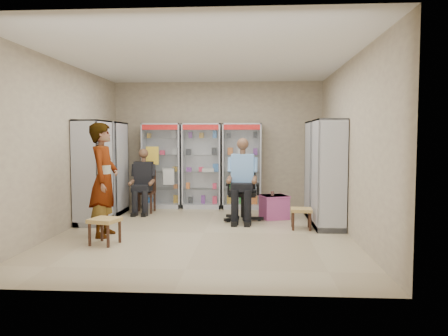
# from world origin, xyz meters

# --- Properties ---
(floor) EXTENTS (6.00, 6.00, 0.00)m
(floor) POSITION_xyz_m (0.00, 0.00, 0.00)
(floor) COLOR tan
(floor) RESTS_ON ground
(room_shell) EXTENTS (5.02, 6.02, 3.01)m
(room_shell) POSITION_xyz_m (0.00, 0.00, 1.97)
(room_shell) COLOR tan
(room_shell) RESTS_ON ground
(cabinet_back_left) EXTENTS (0.90, 0.50, 2.00)m
(cabinet_back_left) POSITION_xyz_m (-1.30, 2.73, 1.00)
(cabinet_back_left) COLOR #ACAEB3
(cabinet_back_left) RESTS_ON floor
(cabinet_back_mid) EXTENTS (0.90, 0.50, 2.00)m
(cabinet_back_mid) POSITION_xyz_m (-0.35, 2.73, 1.00)
(cabinet_back_mid) COLOR silver
(cabinet_back_mid) RESTS_ON floor
(cabinet_back_right) EXTENTS (0.90, 0.50, 2.00)m
(cabinet_back_right) POSITION_xyz_m (0.60, 2.73, 1.00)
(cabinet_back_right) COLOR #ABADB3
(cabinet_back_right) RESTS_ON floor
(cabinet_right_far) EXTENTS (0.90, 0.50, 2.00)m
(cabinet_right_far) POSITION_xyz_m (2.23, 1.60, 1.00)
(cabinet_right_far) COLOR silver
(cabinet_right_far) RESTS_ON floor
(cabinet_right_near) EXTENTS (0.90, 0.50, 2.00)m
(cabinet_right_near) POSITION_xyz_m (2.23, 0.50, 1.00)
(cabinet_right_near) COLOR silver
(cabinet_right_near) RESTS_ON floor
(cabinet_left_far) EXTENTS (0.90, 0.50, 2.00)m
(cabinet_left_far) POSITION_xyz_m (-2.23, 1.80, 1.00)
(cabinet_left_far) COLOR silver
(cabinet_left_far) RESTS_ON floor
(cabinet_left_near) EXTENTS (0.90, 0.50, 2.00)m
(cabinet_left_near) POSITION_xyz_m (-2.23, 0.70, 1.00)
(cabinet_left_near) COLOR #A8AAAF
(cabinet_left_near) RESTS_ON floor
(wooden_chair) EXTENTS (0.42, 0.42, 0.94)m
(wooden_chair) POSITION_xyz_m (-1.55, 2.00, 0.47)
(wooden_chair) COLOR black
(wooden_chair) RESTS_ON floor
(seated_customer) EXTENTS (0.44, 0.60, 1.34)m
(seated_customer) POSITION_xyz_m (-1.55, 1.95, 0.67)
(seated_customer) COLOR black
(seated_customer) RESTS_ON floor
(office_chair) EXTENTS (0.70, 0.70, 1.22)m
(office_chair) POSITION_xyz_m (0.65, 1.17, 0.61)
(office_chair) COLOR black
(office_chair) RESTS_ON floor
(seated_shopkeeper) EXTENTS (0.54, 0.73, 1.55)m
(seated_shopkeeper) POSITION_xyz_m (0.65, 1.12, 0.78)
(seated_shopkeeper) COLOR #6997D1
(seated_shopkeeper) RESTS_ON floor
(pink_trunk) EXTENTS (0.63, 0.62, 0.48)m
(pink_trunk) POSITION_xyz_m (1.30, 1.43, 0.24)
(pink_trunk) COLOR #C04D9F
(pink_trunk) RESTS_ON floor
(tea_glass) EXTENTS (0.07, 0.07, 0.11)m
(tea_glass) POSITION_xyz_m (1.25, 1.37, 0.53)
(tea_glass) COLOR #632B08
(tea_glass) RESTS_ON pink_trunk
(woven_stool_a) EXTENTS (0.40, 0.40, 0.38)m
(woven_stool_a) POSITION_xyz_m (1.74, 0.43, 0.19)
(woven_stool_a) COLOR #94613E
(woven_stool_a) RESTS_ON floor
(woven_stool_b) EXTENTS (0.50, 0.50, 0.41)m
(woven_stool_b) POSITION_xyz_m (-1.46, -0.93, 0.21)
(woven_stool_b) COLOR #9D7342
(woven_stool_b) RESTS_ON floor
(standing_man) EXTENTS (0.48, 0.71, 1.92)m
(standing_man) POSITION_xyz_m (-1.65, -0.36, 0.96)
(standing_man) COLOR gray
(standing_man) RESTS_ON floor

